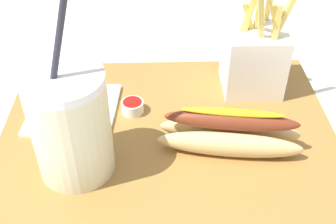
{
  "coord_description": "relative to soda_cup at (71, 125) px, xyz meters",
  "views": [
    {
      "loc": [
        -0.01,
        -0.43,
        0.4
      ],
      "look_at": [
        0.0,
        0.0,
        0.05
      ],
      "focal_mm": 45.57,
      "sensor_mm": 36.0,
      "label": 1
    }
  ],
  "objects": [
    {
      "name": "ground_plane",
      "position": [
        0.11,
        0.06,
        -0.1
      ],
      "size": [
        2.4,
        2.4,
        0.02
      ],
      "primitive_type": "cube",
      "color": "silver"
    },
    {
      "name": "food_tray",
      "position": [
        0.11,
        0.06,
        -0.08
      ],
      "size": [
        0.44,
        0.33,
        0.02
      ],
      "primitive_type": "cube",
      "color": "olive",
      "rests_on": "ground_plane"
    },
    {
      "name": "soda_cup",
      "position": [
        0.0,
        0.0,
        0.0
      ],
      "size": [
        0.09,
        0.09,
        0.24
      ],
      "color": "beige",
      "rests_on": "food_tray"
    },
    {
      "name": "fries_basket",
      "position": [
        0.24,
        0.16,
        -0.02
      ],
      "size": [
        0.09,
        0.09,
        0.17
      ],
      "color": "white",
      "rests_on": "food_tray"
    },
    {
      "name": "hot_dog_1",
      "position": [
        0.19,
        0.03,
        -0.04
      ],
      "size": [
        0.18,
        0.08,
        0.06
      ],
      "color": "#DBB775",
      "rests_on": "food_tray"
    },
    {
      "name": "ketchup_cup_1",
      "position": [
        0.06,
        0.1,
        -0.06
      ],
      "size": [
        0.03,
        0.03,
        0.02
      ],
      "color": "white",
      "rests_on": "food_tray"
    },
    {
      "name": "napkin_stack",
      "position": [
        -0.02,
        0.11,
        -0.06
      ],
      "size": [
        0.13,
        0.13,
        0.01
      ],
      "primitive_type": "cube",
      "rotation": [
        0.0,
        0.0,
        -0.09
      ],
      "color": "white",
      "rests_on": "food_tray"
    }
  ]
}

